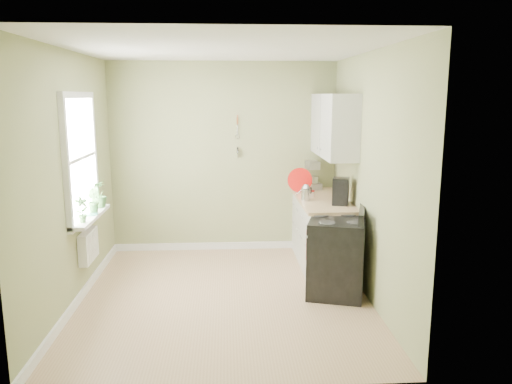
{
  "coord_description": "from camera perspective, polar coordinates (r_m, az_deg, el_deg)",
  "views": [
    {
      "loc": [
        0.04,
        -5.3,
        2.23
      ],
      "look_at": [
        0.39,
        0.55,
        1.09
      ],
      "focal_mm": 35.0,
      "sensor_mm": 36.0,
      "label": 1
    }
  ],
  "objects": [
    {
      "name": "plant_a",
      "position": [
        5.6,
        -19.31,
        -1.89
      ],
      "size": [
        0.18,
        0.18,
        0.29
      ],
      "primitive_type": "imported",
      "rotation": [
        0.0,
        0.0,
        0.76
      ],
      "color": "#366330",
      "rests_on": "window_sill"
    },
    {
      "name": "ceiling",
      "position": [
        5.32,
        -3.99,
        16.13
      ],
      "size": [
        3.2,
        3.6,
        0.02
      ],
      "primitive_type": "cube",
      "color": "white",
      "rests_on": "wall_back"
    },
    {
      "name": "floor",
      "position": [
        5.75,
        -3.62,
        -11.96
      ],
      "size": [
        3.2,
        3.6,
        0.02
      ],
      "primitive_type": "cube",
      "color": "#A6805C",
      "rests_on": "ground"
    },
    {
      "name": "wall_left",
      "position": [
        5.62,
        -20.45,
        1.27
      ],
      "size": [
        0.02,
        3.6,
        2.7
      ],
      "primitive_type": "cube",
      "color": "#939868",
      "rests_on": "floor"
    },
    {
      "name": "jar",
      "position": [
        6.61,
        6.35,
        -0.2
      ],
      "size": [
        0.08,
        0.08,
        0.09
      ],
      "color": "#B7A18F",
      "rests_on": "countertop"
    },
    {
      "name": "red_tray",
      "position": [
        6.92,
        5.03,
        1.36
      ],
      "size": [
        0.34,
        0.06,
        0.34
      ],
      "primitive_type": "cylinder",
      "rotation": [
        1.45,
        0.0,
        -0.01
      ],
      "color": "red",
      "rests_on": "countertop"
    },
    {
      "name": "kettle",
      "position": [
        6.4,
        5.72,
        -0.04
      ],
      "size": [
        0.2,
        0.12,
        0.21
      ],
      "color": "silver",
      "rests_on": "countertop"
    },
    {
      "name": "stove",
      "position": [
        5.77,
        9.21,
        -7.2
      ],
      "size": [
        0.8,
        0.85,
        0.99
      ],
      "color": "black",
      "rests_on": "floor"
    },
    {
      "name": "countertop",
      "position": [
        6.56,
        7.64,
        -0.9
      ],
      "size": [
        0.64,
        1.6,
        0.04
      ],
      "primitive_type": "cube",
      "color": "tan",
      "rests_on": "base_cabinets"
    },
    {
      "name": "wall_utensils",
      "position": [
        7.11,
        -2.12,
        5.6
      ],
      "size": [
        0.02,
        0.14,
        0.58
      ],
      "color": "tan",
      "rests_on": "wall_back"
    },
    {
      "name": "upper_cabinets",
      "position": [
        6.56,
        8.86,
        7.53
      ],
      "size": [
        0.35,
        1.4,
        0.8
      ],
      "primitive_type": "cube",
      "color": "silver",
      "rests_on": "wall_right"
    },
    {
      "name": "stand_mixer",
      "position": [
        7.24,
        6.34,
        1.92
      ],
      "size": [
        0.27,
        0.39,
        0.44
      ],
      "color": "#B2B2B7",
      "rests_on": "countertop"
    },
    {
      "name": "wall_right",
      "position": [
        5.6,
        12.93,
        1.65
      ],
      "size": [
        0.02,
        3.6,
        2.7
      ],
      "primitive_type": "cube",
      "color": "#939868",
      "rests_on": "floor"
    },
    {
      "name": "wall_back",
      "position": [
        7.16,
        -3.72,
        3.9
      ],
      "size": [
        3.2,
        0.02,
        2.7
      ],
      "primitive_type": "cube",
      "color": "#939868",
      "rests_on": "floor"
    },
    {
      "name": "plant_c",
      "position": [
        6.29,
        -17.53,
        -0.24
      ],
      "size": [
        0.25,
        0.25,
        0.32
      ],
      "primitive_type": "imported",
      "rotation": [
        0.0,
        0.0,
        4.13
      ],
      "color": "#366330",
      "rests_on": "window_sill"
    },
    {
      "name": "coffee_maker",
      "position": [
        6.19,
        9.63,
        0.0
      ],
      "size": [
        0.24,
        0.26,
        0.33
      ],
      "color": "black",
      "rests_on": "countertop"
    },
    {
      "name": "window_sill",
      "position": [
        5.96,
        -18.4,
        -2.68
      ],
      "size": [
        0.18,
        1.14,
        0.04
      ],
      "primitive_type": "cube",
      "color": "white",
      "rests_on": "wall_left"
    },
    {
      "name": "radiator",
      "position": [
        6.01,
        -18.61,
        -5.85
      ],
      "size": [
        0.12,
        0.5,
        0.35
      ],
      "primitive_type": "cube",
      "color": "white",
      "rests_on": "wall_left"
    },
    {
      "name": "window",
      "position": [
        5.87,
        -19.48,
        3.7
      ],
      "size": [
        0.06,
        1.14,
        1.44
      ],
      "color": "white",
      "rests_on": "wall_left"
    },
    {
      "name": "plant_b",
      "position": [
        6.02,
        -18.16,
        -0.94
      ],
      "size": [
        0.2,
        0.2,
        0.29
      ],
      "primitive_type": "imported",
      "rotation": [
        0.0,
        0.0,
        2.26
      ],
      "color": "#366330",
      "rests_on": "window_sill"
    },
    {
      "name": "base_cabinets",
      "position": [
        6.67,
        7.63,
        -4.73
      ],
      "size": [
        0.6,
        1.6,
        0.87
      ],
      "primitive_type": "cube",
      "color": "silver",
      "rests_on": "floor"
    }
  ]
}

